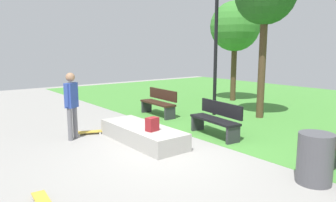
{
  "coord_description": "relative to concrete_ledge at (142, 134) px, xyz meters",
  "views": [
    {
      "loc": [
        5.21,
        -4.08,
        2.32
      ],
      "look_at": [
        -1.17,
        0.9,
        0.95
      ],
      "focal_mm": 33.54,
      "sensor_mm": 36.0,
      "label": 1
    }
  ],
  "objects": [
    {
      "name": "ground_plane",
      "position": [
        1.17,
        -0.08,
        -0.2
      ],
      "size": [
        28.0,
        28.0,
        0.0
      ],
      "primitive_type": "plane",
      "color": "gray"
    },
    {
      "name": "grass_lawn",
      "position": [
        1.17,
        7.61,
        -0.2
      ],
      "size": [
        26.6,
        12.63,
        0.01
      ],
      "primitive_type": "cube",
      "color": "#478C38",
      "rests_on": "ground_plane"
    },
    {
      "name": "concrete_ledge",
      "position": [
        0.0,
        0.0,
        0.0
      ],
      "size": [
        2.63,
        0.95,
        0.41
      ],
      "primitive_type": "cube",
      "color": "#A8A59E",
      "rests_on": "ground_plane"
    },
    {
      "name": "backpack_on_ledge",
      "position": [
        0.53,
        -0.07,
        0.36
      ],
      "size": [
        0.24,
        0.31,
        0.32
      ],
      "primitive_type": "cube",
      "rotation": [
        0.0,
        0.0,
        4.88
      ],
      "color": "maroon",
      "rests_on": "concrete_ledge"
    },
    {
      "name": "skater_performing_trick",
      "position": [
        -1.28,
        -1.28,
        0.8
      ],
      "size": [
        0.34,
        0.38,
        1.72
      ],
      "color": "slate",
      "rests_on": "ground_plane"
    },
    {
      "name": "skateboard_by_ledge",
      "position": [
        -1.48,
        -0.75,
        -0.14
      ],
      "size": [
        0.48,
        0.82,
        0.08
      ],
      "color": "gold",
      "rests_on": "ground_plane"
    },
    {
      "name": "skateboard_spare",
      "position": [
        1.84,
        -2.95,
        -0.14
      ],
      "size": [
        0.81,
        0.26,
        0.08
      ],
      "color": "gold",
      "rests_on": "ground_plane"
    },
    {
      "name": "park_bench_center_lawn",
      "position": [
        0.77,
        1.85,
        0.28
      ],
      "size": [
        1.65,
        0.67,
        0.91
      ],
      "color": "black",
      "rests_on": "ground_plane"
    },
    {
      "name": "park_bench_far_right",
      "position": [
        -2.26,
        2.19,
        0.28
      ],
      "size": [
        1.62,
        0.55,
        0.91
      ],
      "color": "#331E14",
      "rests_on": "ground_plane"
    },
    {
      "name": "tree_tall_oak",
      "position": [
        -2.82,
        6.71,
        3.03
      ],
      "size": [
        2.16,
        2.16,
        4.34
      ],
      "color": "#4C3823",
      "rests_on": "grass_lawn"
    },
    {
      "name": "lamp_post",
      "position": [
        -1.15,
        3.78,
        2.52
      ],
      "size": [
        0.28,
        0.28,
        4.52
      ],
      "color": "black",
      "rests_on": "ground_plane"
    },
    {
      "name": "trash_bin",
      "position": [
        3.88,
        1.01,
        0.24
      ],
      "size": [
        0.6,
        0.6,
        0.89
      ],
      "primitive_type": "cylinder",
      "color": "#4C4C51",
      "rests_on": "ground_plane"
    }
  ]
}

